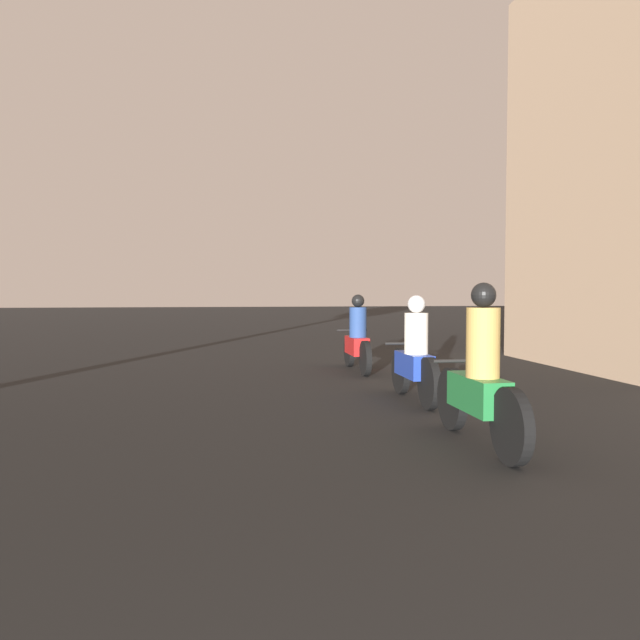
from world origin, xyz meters
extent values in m
cylinder|color=black|center=(1.60, 6.83, 0.34)|extent=(0.10, 0.68, 0.68)
cylinder|color=black|center=(1.60, 5.42, 0.34)|extent=(0.10, 0.68, 0.68)
cube|color=#1E6B33|center=(1.60, 6.13, 0.51)|extent=(0.30, 0.92, 0.34)
cylinder|color=black|center=(1.60, 6.59, 0.78)|extent=(0.60, 0.04, 0.04)
cylinder|color=#B28E47|center=(1.60, 6.03, 1.02)|extent=(0.32, 0.32, 0.67)
sphere|color=black|center=(1.60, 6.03, 1.48)|extent=(0.24, 0.24, 0.24)
cylinder|color=black|center=(1.72, 9.25, 0.34)|extent=(0.10, 0.67, 0.67)
cylinder|color=black|center=(1.72, 7.97, 0.34)|extent=(0.10, 0.67, 0.67)
cube|color=#1E389E|center=(1.72, 8.61, 0.50)|extent=(0.30, 0.92, 0.32)
cylinder|color=black|center=(1.72, 9.02, 0.76)|extent=(0.60, 0.04, 0.04)
cylinder|color=silver|center=(1.72, 8.52, 0.94)|extent=(0.32, 0.32, 0.56)
sphere|color=silver|center=(1.72, 8.52, 1.34)|extent=(0.24, 0.24, 0.24)
cylinder|color=black|center=(1.64, 12.63, 0.31)|extent=(0.10, 0.63, 0.63)
cylinder|color=black|center=(1.64, 11.19, 0.31)|extent=(0.10, 0.63, 0.63)
cube|color=red|center=(1.64, 11.91, 0.48)|extent=(0.30, 0.88, 0.33)
cylinder|color=black|center=(1.64, 12.37, 0.74)|extent=(0.60, 0.04, 0.04)
cylinder|color=navy|center=(1.64, 11.82, 0.93)|extent=(0.32, 0.32, 0.57)
sphere|color=black|center=(1.64, 11.82, 1.33)|extent=(0.24, 0.24, 0.24)
camera|label=1|loc=(-0.87, 0.39, 1.52)|focal=35.00mm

